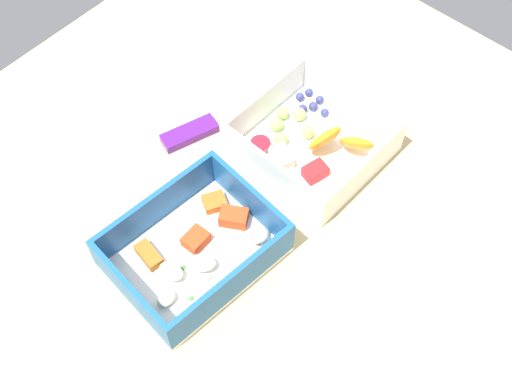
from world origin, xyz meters
The scene contains 4 objects.
table_surface centered at (0.00, 0.00, 1.00)cm, with size 80.00×80.00×2.00cm, color tan.
pasta_container centered at (-10.15, 1.43, 3.73)cm, with size 18.28×14.78×5.43cm.
fruit_bowl centered at (9.29, 1.42, 3.82)cm, with size 15.33×16.00×5.38cm.
candy_bar centered at (1.09, 13.82, 2.60)cm, with size 7.00×2.40×1.20cm, color #51197A.
Camera 1 is at (-30.84, -25.47, 67.43)cm, focal length 46.98 mm.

